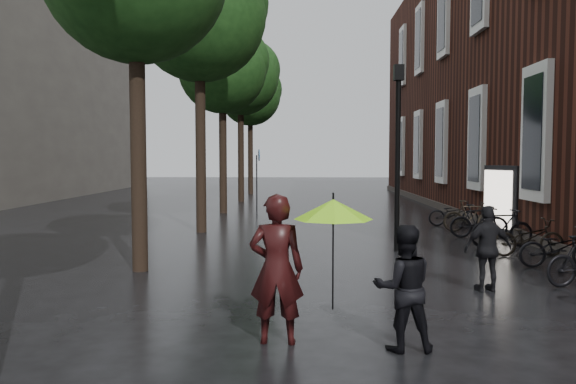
{
  "coord_description": "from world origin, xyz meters",
  "views": [
    {
      "loc": [
        -0.74,
        -4.47,
        2.38
      ],
      "look_at": [
        -1.01,
        6.63,
        1.67
      ],
      "focal_mm": 35.0,
      "sensor_mm": 36.0,
      "label": 1
    }
  ],
  "objects_px": {
    "lamp_post": "(398,139)",
    "ad_lightbox": "(503,201)",
    "person_black": "(404,288)",
    "parked_bicycles": "(512,232)",
    "person_burgundy": "(276,269)",
    "pedestrian_walking": "(488,248)"
  },
  "relations": [
    {
      "from": "lamp_post",
      "to": "ad_lightbox",
      "type": "bearing_deg",
      "value": 38.02
    },
    {
      "from": "person_black",
      "to": "parked_bicycles",
      "type": "bearing_deg",
      "value": -121.8
    },
    {
      "from": "person_burgundy",
      "to": "parked_bicycles",
      "type": "distance_m",
      "value": 9.07
    },
    {
      "from": "person_black",
      "to": "lamp_post",
      "type": "xyz_separation_m",
      "value": [
        1.14,
        7.28,
        2.04
      ]
    },
    {
      "from": "lamp_post",
      "to": "person_burgundy",
      "type": "bearing_deg",
      "value": -111.01
    },
    {
      "from": "person_black",
      "to": "lamp_post",
      "type": "height_order",
      "value": "lamp_post"
    },
    {
      "from": "person_black",
      "to": "pedestrian_walking",
      "type": "xyz_separation_m",
      "value": [
        2.03,
        3.08,
        -0.02
      ]
    },
    {
      "from": "person_burgundy",
      "to": "pedestrian_walking",
      "type": "height_order",
      "value": "person_burgundy"
    },
    {
      "from": "pedestrian_walking",
      "to": "ad_lightbox",
      "type": "distance_m",
      "value": 7.57
    },
    {
      "from": "pedestrian_walking",
      "to": "person_burgundy",
      "type": "bearing_deg",
      "value": 26.48
    },
    {
      "from": "ad_lightbox",
      "to": "lamp_post",
      "type": "bearing_deg",
      "value": -163.76
    },
    {
      "from": "parked_bicycles",
      "to": "lamp_post",
      "type": "bearing_deg",
      "value": -178.67
    },
    {
      "from": "person_burgundy",
      "to": "ad_lightbox",
      "type": "relative_size",
      "value": 0.91
    },
    {
      "from": "pedestrian_walking",
      "to": "ad_lightbox",
      "type": "xyz_separation_m",
      "value": [
        2.75,
        7.04,
        0.3
      ]
    },
    {
      "from": "person_burgundy",
      "to": "person_black",
      "type": "relative_size",
      "value": 1.23
    },
    {
      "from": "lamp_post",
      "to": "pedestrian_walking",
      "type": "bearing_deg",
      "value": -78.02
    },
    {
      "from": "person_black",
      "to": "pedestrian_walking",
      "type": "height_order",
      "value": "person_black"
    },
    {
      "from": "parked_bicycles",
      "to": "lamp_post",
      "type": "height_order",
      "value": "lamp_post"
    },
    {
      "from": "ad_lightbox",
      "to": "lamp_post",
      "type": "distance_m",
      "value": 4.94
    },
    {
      "from": "pedestrian_walking",
      "to": "parked_bicycles",
      "type": "xyz_separation_m",
      "value": [
        2.0,
        4.27,
        -0.28
      ]
    },
    {
      "from": "parked_bicycles",
      "to": "pedestrian_walking",
      "type": "bearing_deg",
      "value": -115.1
    },
    {
      "from": "person_burgundy",
      "to": "lamp_post",
      "type": "relative_size",
      "value": 0.41
    }
  ]
}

